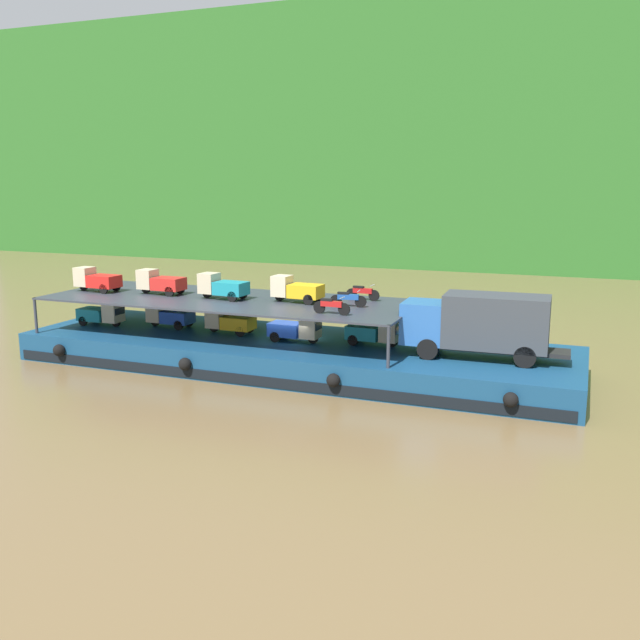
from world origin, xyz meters
name	(u,v)px	position (x,y,z in m)	size (l,w,h in m)	color
ground_plane	(292,367)	(0.00, 0.00, 0.00)	(400.00, 400.00, 0.00)	brown
hillside_far_bank	(478,122)	(0.00, 59.12, 17.23)	(131.43, 33.40, 30.60)	#286023
cargo_barge	(292,354)	(0.00, -0.02, 0.75)	(29.65, 8.74, 1.50)	navy
covered_lorry	(479,324)	(9.84, -0.36, 3.19)	(7.91, 2.48, 3.10)	#285BA3
cargo_rack	(228,300)	(-3.80, 0.00, 3.44)	(20.45, 7.43, 2.00)	#2D333D
mini_truck_lower_stern	(102,314)	(-11.92, -0.56, 2.19)	(2.76, 1.23, 1.38)	teal
mini_truck_lower_aft	(169,315)	(-7.96, 0.45, 2.19)	(2.75, 1.22, 1.38)	#1E47B7
mini_truck_lower_mid	(229,321)	(-3.90, 0.25, 2.19)	(2.75, 1.22, 1.38)	gold
mini_truck_lower_fore	(296,329)	(0.36, -0.30, 2.19)	(2.76, 1.23, 1.38)	#1E47B7
mini_truck_lower_bow	(374,332)	(4.43, 0.45, 2.19)	(2.78, 1.28, 1.38)	teal
mini_truck_upper_stern	(96,280)	(-12.18, -0.53, 4.19)	(2.78, 1.26, 1.38)	red
mini_truck_upper_mid	(160,282)	(-8.13, -0.04, 4.19)	(2.75, 1.21, 1.38)	red
mini_truck_upper_fore	(222,286)	(-4.03, -0.21, 4.19)	(2.80, 1.30, 1.38)	teal
mini_truck_upper_bow	(296,289)	(0.12, 0.33, 4.19)	(2.78, 1.27, 1.38)	gold
motorcycle_upper_port	(331,306)	(3.06, -2.23, 3.93)	(1.90, 0.55, 0.87)	black
motorcycle_upper_centre	(348,299)	(3.14, 0.00, 3.93)	(1.90, 0.55, 0.87)	black
motorcycle_upper_stbd	(362,292)	(3.20, 2.23, 3.93)	(1.90, 0.55, 0.87)	black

